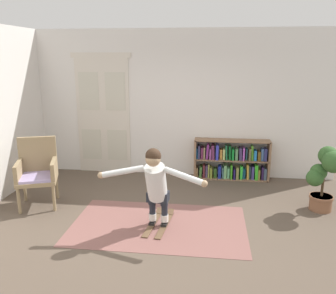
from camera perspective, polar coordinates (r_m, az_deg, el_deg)
name	(u,v)px	position (r m, az deg, el deg)	size (l,w,h in m)	color
ground_plane	(167,233)	(5.03, -0.16, -13.80)	(7.20, 7.20, 0.00)	brown
back_wall	(183,104)	(7.08, 2.49, 6.93)	(6.00, 0.10, 2.90)	silver
double_door	(103,114)	(7.36, -10.44, 5.28)	(1.22, 0.05, 2.45)	beige
rug	(159,225)	(5.25, -1.53, -12.49)	(2.52, 1.54, 0.01)	#81534D
bookshelf	(231,162)	(7.09, 10.22, -2.34)	(1.47, 0.30, 0.79)	#836248
wicker_chair	(37,170)	(6.11, -20.39, -3.57)	(0.76, 0.76, 1.10)	#937C58
potted_plant	(325,173)	(6.01, 24.06, -3.88)	(0.52, 0.49, 1.03)	brown
skis_pair	(159,223)	(5.27, -1.45, -12.16)	(0.36, 0.88, 0.07)	brown
person_skier	(156,181)	(4.84, -2.00, -5.58)	(1.48, 0.62, 1.15)	white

